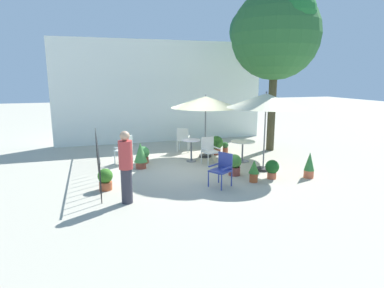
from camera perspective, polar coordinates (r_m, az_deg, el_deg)
ground_plane at (r=10.84m, az=0.25°, el=-3.86°), size 60.00×60.00×0.00m
villa_facade at (r=14.85m, az=-5.09°, el=9.05°), size 9.40×0.30×4.46m
terrace_railing at (r=10.21m, az=-16.16°, el=-1.40°), size 0.03×5.27×1.01m
shade_tree at (r=13.37m, az=14.48°, el=17.96°), size 3.51×3.34×6.11m
patio_umbrella_0 at (r=11.75m, az=2.39°, el=7.28°), size 2.50×2.50×2.28m
patio_umbrella_1 at (r=10.22m, az=12.80°, el=7.32°), size 2.40×2.40×2.47m
cafe_table_0 at (r=11.32m, az=-0.13°, el=-0.46°), size 0.62×0.62×0.76m
cafe_table_1 at (r=11.42m, az=8.81°, el=-0.56°), size 0.84×0.84×0.72m
patio_chair_0 at (r=11.01m, az=3.05°, el=-0.86°), size 0.57×0.57×0.91m
patio_chair_1 at (r=11.19m, az=-11.56°, el=-0.66°), size 0.65×0.65×0.97m
patio_chair_2 at (r=8.84m, az=5.28°, el=-4.10°), size 0.67×0.66×0.89m
patio_chair_3 at (r=12.78m, az=-1.55°, el=1.03°), size 0.63×0.65×0.94m
potted_plant_0 at (r=9.87m, az=7.42°, el=-3.52°), size 0.41×0.41×0.63m
potted_plant_1 at (r=10.60m, az=-8.96°, el=-1.83°), size 0.43×0.43×0.84m
potted_plant_2 at (r=8.85m, az=-14.88°, el=-5.89°), size 0.39×0.39×0.57m
potted_plant_3 at (r=12.61m, az=5.84°, el=-0.59°), size 0.24×0.24×0.44m
potted_plant_4 at (r=11.28m, az=-8.43°, el=-1.79°), size 0.40×0.40×0.57m
potted_plant_5 at (r=9.31m, az=10.74°, el=-4.47°), size 0.29×0.29×0.63m
potted_plant_6 at (r=9.73m, az=13.80°, el=-4.12°), size 0.40×0.40×0.56m
potted_plant_7 at (r=10.11m, az=19.78°, el=-3.47°), size 0.29×0.29×0.77m
potted_plant_8 at (r=12.39m, az=4.29°, el=-0.00°), size 0.50×0.50×0.71m
standing_person at (r=7.67m, az=-11.45°, el=-3.85°), size 0.45×0.45×1.71m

